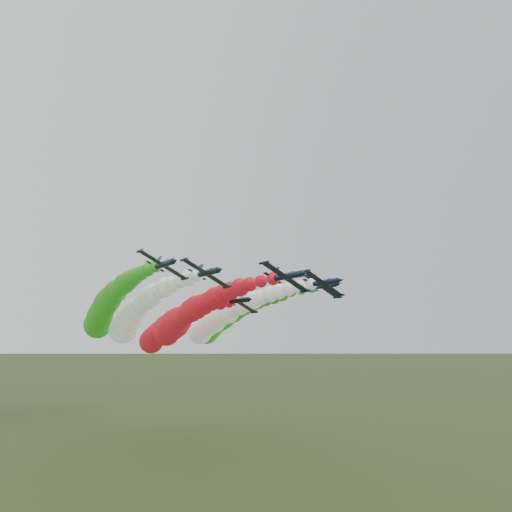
# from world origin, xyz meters

# --- Properties ---
(jet_lead) EXTENTS (17.33, 83.93, 15.61)m
(jet_lead) POSITION_xyz_m (6.83, 49.76, 35.77)
(jet_lead) COLOR black
(jet_lead) RESTS_ON ground
(jet_inner_left) EXTENTS (17.74, 84.34, 16.01)m
(jet_inner_left) POSITION_xyz_m (-3.45, 59.84, 36.95)
(jet_inner_left) COLOR black
(jet_inner_left) RESTS_ON ground
(jet_inner_right) EXTENTS (17.43, 84.03, 15.71)m
(jet_inner_right) POSITION_xyz_m (21.56, 56.02, 36.44)
(jet_inner_right) COLOR black
(jet_inner_right) RESTS_ON ground
(jet_outer_left) EXTENTS (17.69, 84.29, 15.97)m
(jet_outer_left) POSITION_xyz_m (-10.37, 63.46, 38.60)
(jet_outer_left) COLOR black
(jet_outer_left) RESTS_ON ground
(jet_outer_right) EXTENTS (17.82, 84.42, 16.10)m
(jet_outer_right) POSITION_xyz_m (28.36, 65.72, 36.42)
(jet_outer_right) COLOR black
(jet_outer_right) RESTS_ON ground
(jet_trail) EXTENTS (17.64, 84.24, 15.92)m
(jet_trail) POSITION_xyz_m (11.12, 73.18, 33.26)
(jet_trail) COLOR black
(jet_trail) RESTS_ON ground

